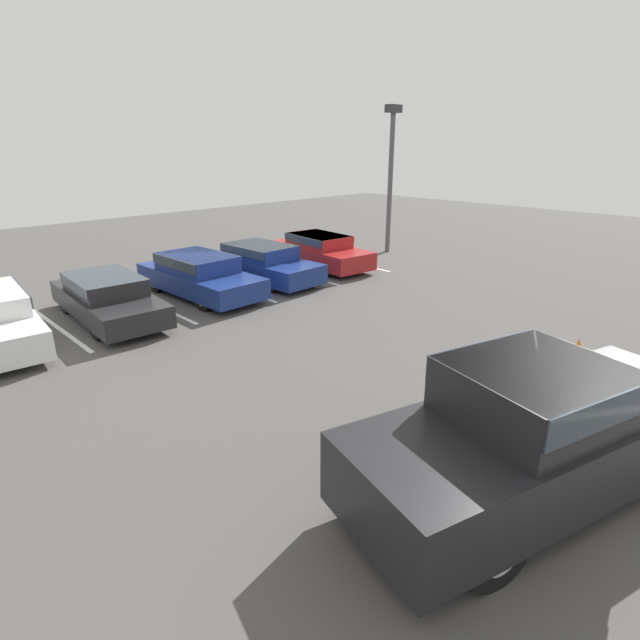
{
  "coord_description": "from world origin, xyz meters",
  "views": [
    {
      "loc": [
        -7.02,
        -1.75,
        4.47
      ],
      "look_at": [
        -0.22,
        5.23,
        1.0
      ],
      "focal_mm": 28.0,
      "sensor_mm": 36.0,
      "label": 1
    }
  ],
  "objects_px": {
    "pickup_truck": "(544,429)",
    "parked_sedan_e": "(320,250)",
    "parked_sedan_c": "(199,274)",
    "traffic_cone": "(577,354)",
    "light_post": "(391,167)",
    "parked_sedan_d": "(261,262)",
    "parked_sedan_b": "(107,296)"
  },
  "relations": [
    {
      "from": "parked_sedan_d",
      "to": "light_post",
      "type": "xyz_separation_m",
      "value": [
        6.9,
        0.02,
        2.89
      ]
    },
    {
      "from": "parked_sedan_c",
      "to": "traffic_cone",
      "type": "bearing_deg",
      "value": 14.13
    },
    {
      "from": "pickup_truck",
      "to": "traffic_cone",
      "type": "height_order",
      "value": "pickup_truck"
    },
    {
      "from": "parked_sedan_d",
      "to": "pickup_truck",
      "type": "bearing_deg",
      "value": -22.45
    },
    {
      "from": "parked_sedan_c",
      "to": "parked_sedan_d",
      "type": "bearing_deg",
      "value": 90.28
    },
    {
      "from": "parked_sedan_d",
      "to": "parked_sedan_e",
      "type": "xyz_separation_m",
      "value": [
        2.81,
        0.03,
        -0.0
      ]
    },
    {
      "from": "parked_sedan_e",
      "to": "light_post",
      "type": "bearing_deg",
      "value": 95.58
    },
    {
      "from": "parked_sedan_b",
      "to": "parked_sedan_d",
      "type": "relative_size",
      "value": 1.01
    },
    {
      "from": "pickup_truck",
      "to": "parked_sedan_e",
      "type": "relative_size",
      "value": 1.3
    },
    {
      "from": "parked_sedan_c",
      "to": "light_post",
      "type": "distance_m",
      "value": 9.81
    },
    {
      "from": "traffic_cone",
      "to": "pickup_truck",
      "type": "bearing_deg",
      "value": -166.2
    },
    {
      "from": "parked_sedan_b",
      "to": "traffic_cone",
      "type": "bearing_deg",
      "value": 33.84
    },
    {
      "from": "parked_sedan_d",
      "to": "parked_sedan_e",
      "type": "bearing_deg",
      "value": 88.47
    },
    {
      "from": "parked_sedan_b",
      "to": "parked_sedan_e",
      "type": "bearing_deg",
      "value": 96.15
    },
    {
      "from": "parked_sedan_c",
      "to": "light_post",
      "type": "relative_size",
      "value": 0.79
    },
    {
      "from": "pickup_truck",
      "to": "parked_sedan_c",
      "type": "height_order",
      "value": "pickup_truck"
    },
    {
      "from": "traffic_cone",
      "to": "light_post",
      "type": "bearing_deg",
      "value": 57.34
    },
    {
      "from": "parked_sedan_c",
      "to": "traffic_cone",
      "type": "distance_m",
      "value": 10.54
    },
    {
      "from": "parked_sedan_c",
      "to": "parked_sedan_d",
      "type": "distance_m",
      "value": 2.47
    },
    {
      "from": "parked_sedan_d",
      "to": "parked_sedan_c",
      "type": "bearing_deg",
      "value": -90.56
    },
    {
      "from": "pickup_truck",
      "to": "parked_sedan_e",
      "type": "xyz_separation_m",
      "value": [
        6.99,
        11.36,
        -0.3
      ]
    },
    {
      "from": "parked_sedan_c",
      "to": "traffic_cone",
      "type": "height_order",
      "value": "parked_sedan_c"
    },
    {
      "from": "parked_sedan_c",
      "to": "traffic_cone",
      "type": "xyz_separation_m",
      "value": [
        2.82,
        -10.15,
        -0.37
      ]
    },
    {
      "from": "pickup_truck",
      "to": "parked_sedan_d",
      "type": "xyz_separation_m",
      "value": [
        4.18,
        11.33,
        -0.29
      ]
    },
    {
      "from": "pickup_truck",
      "to": "parked_sedan_c",
      "type": "xyz_separation_m",
      "value": [
        1.71,
        11.26,
        -0.27
      ]
    },
    {
      "from": "light_post",
      "to": "parked_sedan_d",
      "type": "bearing_deg",
      "value": -179.85
    },
    {
      "from": "parked_sedan_c",
      "to": "parked_sedan_e",
      "type": "bearing_deg",
      "value": 89.76
    },
    {
      "from": "parked_sedan_b",
      "to": "light_post",
      "type": "relative_size",
      "value": 0.78
    },
    {
      "from": "pickup_truck",
      "to": "parked_sedan_e",
      "type": "bearing_deg",
      "value": 74.04
    },
    {
      "from": "light_post",
      "to": "parked_sedan_b",
      "type": "bearing_deg",
      "value": -178.41
    },
    {
      "from": "parked_sedan_e",
      "to": "parked_sedan_c",
      "type": "bearing_deg",
      "value": -83.07
    },
    {
      "from": "pickup_truck",
      "to": "traffic_cone",
      "type": "xyz_separation_m",
      "value": [
        4.52,
        1.11,
        -0.64
      ]
    }
  ]
}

